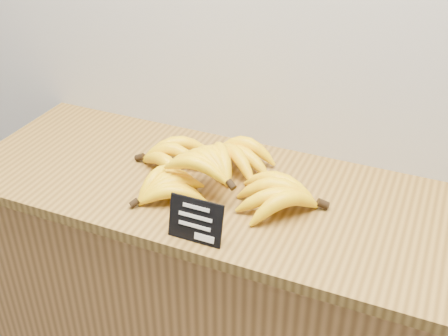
% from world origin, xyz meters
% --- Properties ---
extents(counter, '(1.42, 0.50, 0.90)m').
position_xyz_m(counter, '(-0.04, 2.75, 0.45)').
color(counter, '#A16D34').
rests_on(counter, ground).
extents(counter_top, '(1.45, 0.54, 0.03)m').
position_xyz_m(counter_top, '(-0.04, 2.75, 0.92)').
color(counter_top, olive).
rests_on(counter_top, counter).
extents(chalkboard_sign, '(0.13, 0.03, 0.10)m').
position_xyz_m(chalkboard_sign, '(-0.04, 2.53, 0.98)').
color(chalkboard_sign, black).
rests_on(chalkboard_sign, counter_top).
extents(banana_pile, '(0.54, 0.40, 0.12)m').
position_xyz_m(banana_pile, '(-0.08, 2.75, 0.97)').
color(banana_pile, yellow).
rests_on(banana_pile, counter_top).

